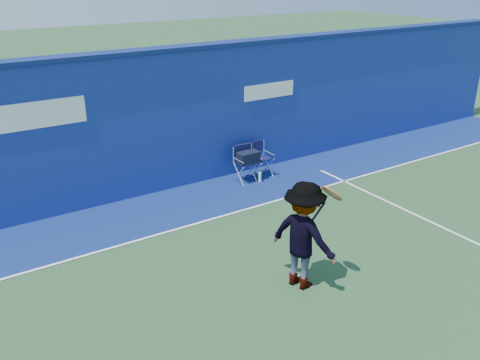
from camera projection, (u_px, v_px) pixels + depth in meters
ground at (266, 326)px, 7.03m from camera, size 80.00×80.00×0.00m
stadium_wall at (121, 127)px, 10.46m from camera, size 24.00×0.50×3.08m
out_of_bounds_strip at (148, 214)px, 10.21m from camera, size 24.00×1.80×0.01m
court_lines at (243, 303)px, 7.49m from camera, size 24.00×12.00×0.01m
directors_chair_left at (247, 166)px, 11.68m from camera, size 0.49×0.46×0.84m
directors_chair_right at (260, 166)px, 11.98m from camera, size 0.49×0.44×0.81m
water_bottle at (260, 177)px, 11.70m from camera, size 0.07×0.07×0.24m
tennis_player at (304, 235)px, 7.64m from camera, size 1.01×1.25×1.72m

